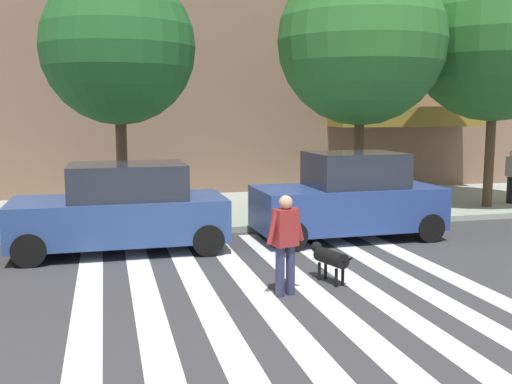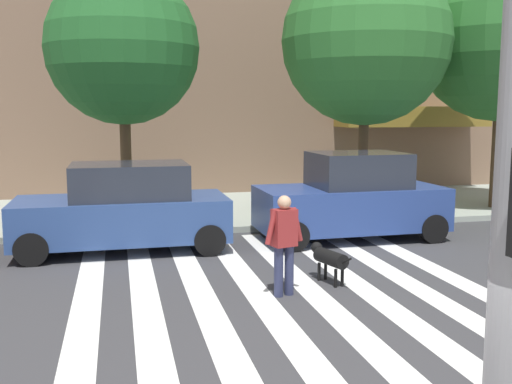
# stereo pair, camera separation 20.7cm
# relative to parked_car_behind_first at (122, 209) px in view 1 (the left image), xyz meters

# --- Properties ---
(ground_plane) EXTENTS (160.00, 160.00, 0.00)m
(ground_plane) POSITION_rel_parked_car_behind_first_xyz_m (1.78, -4.86, -0.90)
(ground_plane) COLOR #353538
(sidewalk_far) EXTENTS (80.00, 6.00, 0.15)m
(sidewalk_far) POSITION_rel_parked_car_behind_first_xyz_m (1.78, 4.24, -0.83)
(sidewalk_far) COLOR #969F93
(sidewalk_far) RESTS_ON ground_plane
(crosswalk_stripes) EXTENTS (6.75, 11.59, 0.01)m
(crosswalk_stripes) POSITION_rel_parked_car_behind_first_xyz_m (2.51, -4.86, -0.90)
(crosswalk_stripes) COLOR silver
(crosswalk_stripes) RESTS_ON ground_plane
(parked_car_behind_first) EXTENTS (4.43, 2.00, 1.87)m
(parked_car_behind_first) POSITION_rel_parked_car_behind_first_xyz_m (0.00, 0.00, 0.00)
(parked_car_behind_first) COLOR navy
(parked_car_behind_first) RESTS_ON ground_plane
(parked_car_third_in_line) EXTENTS (4.30, 2.05, 2.01)m
(parked_car_third_in_line) POSITION_rel_parked_car_behind_first_xyz_m (5.16, 0.00, 0.04)
(parked_car_third_in_line) COLOR navy
(parked_car_third_in_line) RESTS_ON ground_plane
(street_tree_nearest) EXTENTS (3.82, 3.82, 6.27)m
(street_tree_nearest) POSITION_rel_parked_car_behind_first_xyz_m (0.11, 2.69, 3.60)
(street_tree_nearest) COLOR #4C3823
(street_tree_nearest) RESTS_ON sidewalk_far
(street_tree_middle) EXTENTS (4.40, 4.40, 6.82)m
(street_tree_middle) POSITION_rel_parked_car_behind_first_xyz_m (6.30, 2.05, 3.86)
(street_tree_middle) COLOR #4C3823
(street_tree_middle) RESTS_ON sidewalk_far
(street_tree_further) EXTENTS (4.90, 4.90, 7.40)m
(street_tree_further) POSITION_rel_parked_car_behind_first_xyz_m (10.63, 2.46, 4.19)
(street_tree_further) COLOR #4C3823
(street_tree_further) RESTS_ON sidewalk_far
(pedestrian_dog_walker) EXTENTS (0.70, 0.34, 1.64)m
(pedestrian_dog_walker) POSITION_rel_parked_car_behind_first_xyz_m (2.45, -3.77, 0.03)
(pedestrian_dog_walker) COLOR #282D4C
(pedestrian_dog_walker) RESTS_ON ground_plane
(dog_on_leash) EXTENTS (0.46, 1.07, 0.65)m
(dog_on_leash) POSITION_rel_parked_car_behind_first_xyz_m (3.41, -3.25, -0.46)
(dog_on_leash) COLOR black
(dog_on_leash) RESTS_ON ground_plane
(pedestrian_bystander) EXTENTS (0.25, 0.71, 1.64)m
(pedestrian_bystander) POSITION_rel_parked_car_behind_first_xyz_m (11.68, 2.75, 0.18)
(pedestrian_bystander) COLOR black
(pedestrian_bystander) RESTS_ON sidewalk_far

